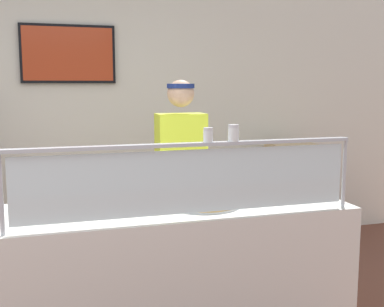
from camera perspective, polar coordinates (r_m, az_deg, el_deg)
name	(u,v)px	position (r m, az deg, el deg)	size (l,w,h in m)	color
ground_plane	(157,305)	(4.01, -4.21, -17.37)	(12.00, 12.00, 0.00)	brown
shop_rear_unit	(124,120)	(5.04, -8.05, 3.93)	(6.62, 0.13, 2.70)	silver
serving_counter	(176,277)	(3.26, -1.85, -14.36)	(2.22, 0.76, 0.95)	silver
sneeze_guard	(190,171)	(2.75, -0.19, -2.13)	(2.05, 0.06, 0.45)	#B2B5BC
pizza_tray	(204,203)	(3.14, 1.40, -5.82)	(0.48, 0.48, 0.04)	#9EA0A8
pizza_server	(208,200)	(3.12, 1.92, -5.48)	(0.07, 0.28, 0.01)	#ADAFB7
parmesan_shaker	(208,136)	(2.75, 1.92, 2.10)	(0.06, 0.06, 0.08)	white
pepper_flake_shaker	(233,134)	(2.80, 4.91, 2.31)	(0.06, 0.06, 0.10)	white
worker_figure	(182,176)	(3.82, -1.22, -2.69)	(0.41, 0.50, 1.76)	#23232D
prep_shelf	(291,206)	(5.27, 11.66, -6.11)	(0.70, 0.55, 0.88)	#B7BABF
pizza_box_stack	(293,155)	(5.17, 11.86, -0.13)	(0.52, 0.50, 0.22)	tan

